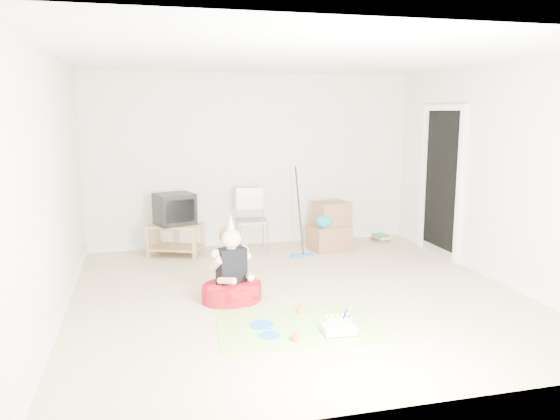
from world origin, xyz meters
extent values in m
plane|color=#CBB392|center=(0.00, 0.00, 0.00)|extent=(5.00, 5.00, 0.00)
cube|color=black|center=(2.48, 1.20, 1.02)|extent=(0.02, 0.90, 2.05)
cube|color=#AB7F4D|center=(-1.23, 2.04, 0.44)|extent=(0.85, 0.70, 0.03)
cube|color=#AB7F4D|center=(-1.23, 2.04, 0.12)|extent=(0.85, 0.70, 0.03)
cube|color=#AB7F4D|center=(-1.61, 1.98, 0.23)|extent=(0.07, 0.07, 0.46)
cube|color=#AB7F4D|center=(-0.99, 1.73, 0.23)|extent=(0.07, 0.07, 0.46)
cube|color=#AB7F4D|center=(-1.46, 2.35, 0.23)|extent=(0.07, 0.07, 0.46)
cube|color=#AB7F4D|center=(-0.84, 2.09, 0.23)|extent=(0.07, 0.07, 0.46)
cube|color=black|center=(-1.23, 2.04, 0.68)|extent=(0.62, 0.57, 0.44)
cube|color=gray|center=(-0.13, 1.97, 0.46)|extent=(0.45, 0.43, 0.03)
cylinder|color=gray|center=(-0.32, 1.98, 0.48)|extent=(0.02, 0.02, 0.96)
cylinder|color=gray|center=(0.07, 1.96, 0.48)|extent=(0.02, 0.02, 0.96)
cube|color=#8F6345|center=(1.01, 1.82, 0.18)|extent=(0.63, 0.52, 0.37)
cube|color=#8F6345|center=(1.06, 1.86, 0.54)|extent=(0.56, 0.49, 0.35)
ellipsoid|color=#0C8D8D|center=(0.88, 1.66, 0.47)|extent=(0.24, 0.17, 0.20)
cube|color=blue|center=(0.52, 1.54, 0.02)|extent=(0.32, 0.12, 0.03)
cylinder|color=black|center=(0.52, 1.54, 0.64)|extent=(0.04, 0.42, 1.23)
cube|color=#297B43|center=(1.98, 2.10, 0.02)|extent=(0.22, 0.29, 0.03)
cube|color=red|center=(1.98, 2.10, 0.05)|extent=(0.22, 0.28, 0.03)
cube|color=beige|center=(1.98, 2.10, 0.08)|extent=(0.23, 0.28, 0.03)
cube|color=#297B43|center=(1.98, 2.10, 0.11)|extent=(0.24, 0.28, 0.03)
cylinder|color=#A80F1A|center=(-0.75, -0.04, 0.09)|extent=(0.84, 0.84, 0.18)
cube|color=black|center=(-0.75, -0.04, 0.39)|extent=(0.34, 0.26, 0.41)
sphere|color=beige|center=(-0.75, -0.04, 0.69)|extent=(0.27, 0.27, 0.21)
cone|color=white|center=(-0.75, -0.04, 0.88)|extent=(0.11, 0.11, 0.16)
cube|color=#F9349D|center=(-0.24, -0.90, 0.00)|extent=(1.65, 1.26, 0.01)
cube|color=white|center=(0.07, -1.17, 0.05)|extent=(0.31, 0.25, 0.08)
cube|color=green|center=(0.07, -1.17, 0.01)|extent=(0.31, 0.25, 0.01)
cylinder|color=beige|center=(-0.04, -1.22, 0.12)|extent=(0.01, 0.01, 0.06)
cylinder|color=beige|center=(0.01, -1.22, 0.12)|extent=(0.01, 0.01, 0.06)
cylinder|color=beige|center=(0.06, -1.22, 0.12)|extent=(0.01, 0.01, 0.06)
cylinder|color=beige|center=(0.12, -1.22, 0.12)|extent=(0.01, 0.01, 0.06)
cylinder|color=beige|center=(0.17, -1.22, 0.12)|extent=(0.01, 0.01, 0.06)
cylinder|color=beige|center=(-0.04, -1.12, 0.12)|extent=(0.01, 0.01, 0.06)
cylinder|color=beige|center=(0.02, -1.12, 0.12)|extent=(0.01, 0.01, 0.06)
cylinder|color=beige|center=(0.07, -1.13, 0.12)|extent=(0.01, 0.01, 0.06)
cylinder|color=beige|center=(0.12, -1.13, 0.12)|extent=(0.01, 0.01, 0.06)
cylinder|color=beige|center=(0.17, -1.13, 0.12)|extent=(0.01, 0.01, 0.06)
cylinder|color=blue|center=(-0.59, -0.83, 0.01)|extent=(0.29, 0.29, 0.01)
cylinder|color=blue|center=(-0.57, -1.09, 0.01)|extent=(0.24, 0.24, 0.01)
cylinder|color=orange|center=(-0.14, -0.59, 0.04)|extent=(0.08, 0.08, 0.07)
cylinder|color=orange|center=(-0.37, -1.25, 0.05)|extent=(0.09, 0.09, 0.08)
cone|color=blue|center=(0.24, -0.93, 0.08)|extent=(0.14, 0.14, 0.16)
camera|label=1|loc=(-1.63, -5.69, 2.04)|focal=35.00mm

